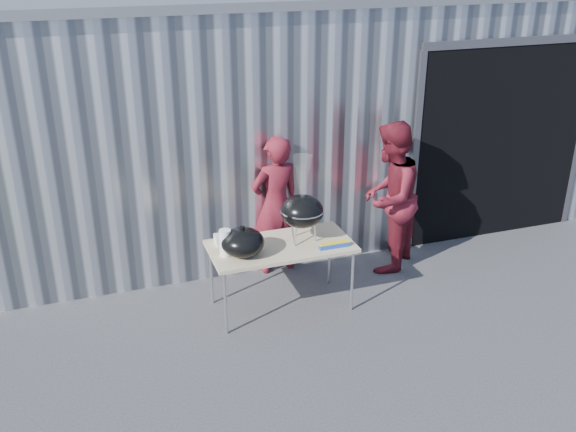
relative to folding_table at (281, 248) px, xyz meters
name	(u,v)px	position (x,y,z in m)	size (l,w,h in m)	color
ground	(305,349)	(-0.03, -0.82, -0.71)	(80.00, 80.00, 0.00)	#363638
building	(258,89)	(0.88, 3.77, 0.83)	(8.20, 6.20, 3.10)	silver
folding_table	(281,248)	(0.00, 0.00, 0.00)	(1.50, 0.75, 0.75)	tan
kettle_grill	(302,205)	(0.24, 0.01, 0.46)	(0.46, 0.46, 0.94)	black
grill_lid	(243,242)	(-0.44, -0.10, 0.18)	(0.44, 0.44, 0.32)	black
paper_towels	(225,243)	(-0.60, -0.05, 0.18)	(0.12, 0.12, 0.28)	white
white_tub	(224,239)	(-0.55, 0.22, 0.09)	(0.20, 0.15, 0.10)	white
foil_box	(334,245)	(0.49, -0.25, 0.07)	(0.32, 0.05, 0.06)	#1A44A9
person_cook	(276,205)	(0.22, 0.84, 0.12)	(0.61, 0.40, 1.67)	maroon
person_bystander	(389,197)	(1.50, 0.48, 0.19)	(0.88, 0.68, 1.81)	maroon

